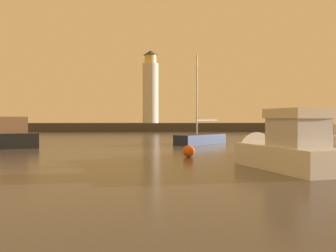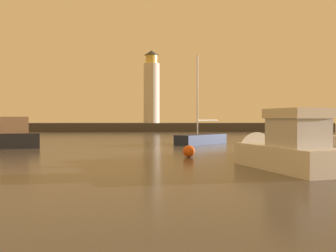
{
  "view_description": "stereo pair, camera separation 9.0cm",
  "coord_description": "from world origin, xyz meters",
  "px_view_note": "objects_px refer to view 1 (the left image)",
  "views": [
    {
      "loc": [
        0.26,
        -2.05,
        2.47
      ],
      "look_at": [
        1.68,
        20.67,
        2.01
      ],
      "focal_mm": 41.68,
      "sensor_mm": 36.0,
      "label": 1
    },
    {
      "loc": [
        0.35,
        -2.06,
        2.47
      ],
      "look_at": [
        1.68,
        20.67,
        2.01
      ],
      "focal_mm": 41.68,
      "sensor_mm": 36.0,
      "label": 2
    }
  ],
  "objects_px": {
    "sailboat_moored": "(201,139)",
    "mooring_buoy": "(189,151)",
    "motorboat_3": "(328,143)",
    "lighthouse": "(150,89)",
    "motorboat_2": "(277,148)"
  },
  "relations": [
    {
      "from": "motorboat_3",
      "to": "mooring_buoy",
      "type": "xyz_separation_m",
      "value": [
        -9.65,
        -1.23,
        -0.43
      ]
    },
    {
      "from": "motorboat_2",
      "to": "sailboat_moored",
      "type": "relative_size",
      "value": 0.98
    },
    {
      "from": "lighthouse",
      "to": "sailboat_moored",
      "type": "relative_size",
      "value": 1.62
    },
    {
      "from": "sailboat_moored",
      "to": "mooring_buoy",
      "type": "xyz_separation_m",
      "value": [
        -2.57,
        -12.31,
        -0.13
      ]
    },
    {
      "from": "lighthouse",
      "to": "motorboat_2",
      "type": "height_order",
      "value": "lighthouse"
    },
    {
      "from": "lighthouse",
      "to": "motorboat_2",
      "type": "relative_size",
      "value": 1.65
    },
    {
      "from": "motorboat_2",
      "to": "motorboat_3",
      "type": "height_order",
      "value": "motorboat_2"
    },
    {
      "from": "lighthouse",
      "to": "sailboat_moored",
      "type": "height_order",
      "value": "lighthouse"
    },
    {
      "from": "motorboat_2",
      "to": "sailboat_moored",
      "type": "distance_m",
      "value": 17.75
    },
    {
      "from": "motorboat_2",
      "to": "mooring_buoy",
      "type": "bearing_deg",
      "value": 125.36
    },
    {
      "from": "lighthouse",
      "to": "sailboat_moored",
      "type": "distance_m",
      "value": 37.92
    },
    {
      "from": "mooring_buoy",
      "to": "lighthouse",
      "type": "bearing_deg",
      "value": 91.81
    },
    {
      "from": "motorboat_2",
      "to": "mooring_buoy",
      "type": "distance_m",
      "value": 6.63
    },
    {
      "from": "motorboat_2",
      "to": "lighthouse",
      "type": "bearing_deg",
      "value": 95.62
    },
    {
      "from": "motorboat_2",
      "to": "motorboat_3",
      "type": "distance_m",
      "value": 8.82
    }
  ]
}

